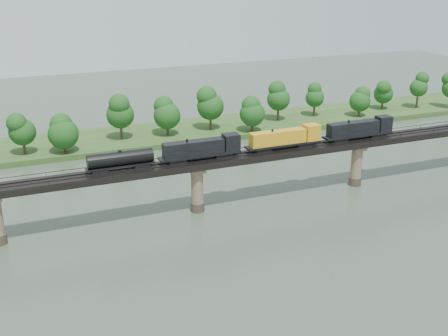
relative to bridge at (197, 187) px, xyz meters
name	(u,v)px	position (x,y,z in m)	size (l,w,h in m)	color
ground	(256,280)	(0.00, -30.00, -5.46)	(400.00, 400.00, 0.00)	#364335
far_bank	(137,137)	(0.00, 55.00, -4.66)	(300.00, 24.00, 1.60)	#2B4A1D
bridge	(197,187)	(0.00, 0.00, 0.00)	(236.00, 30.00, 11.50)	#473A2D
bridge_superstructure	(197,159)	(0.00, 0.00, 6.33)	(220.00, 4.90, 0.75)	black
far_treeline	(111,118)	(-8.21, 50.52, 3.37)	(289.06, 17.54, 13.60)	#382619
freight_train	(257,142)	(13.91, 0.00, 8.38)	(71.31, 2.78, 4.91)	black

